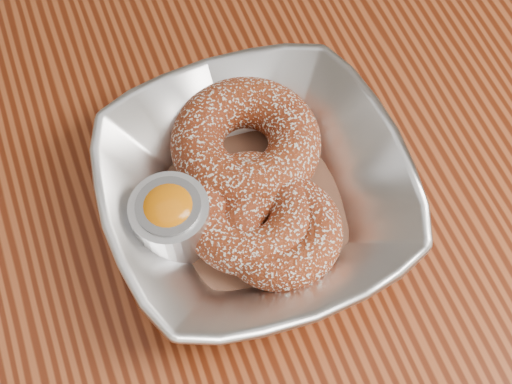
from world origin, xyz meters
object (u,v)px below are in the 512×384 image
object	(u,v)px
donut_front	(280,231)
donut_extra	(250,213)
serving_bowl	(256,194)
donut_back	(246,143)
ramekin	(171,218)
table	(253,209)

from	to	relation	value
donut_front	donut_extra	xyz separation A→B (m)	(-0.02, 0.02, 0.00)
serving_bowl	donut_front	distance (m)	0.03
serving_bowl	donut_front	xyz separation A→B (m)	(0.01, -0.03, -0.00)
donut_back	ramekin	xyz separation A→B (m)	(-0.07, -0.04, 0.00)
table	donut_back	distance (m)	0.13
serving_bowl	donut_extra	world-z (taller)	serving_bowl
donut_back	serving_bowl	bearing A→B (deg)	-100.31
table	serving_bowl	bearing A→B (deg)	-107.36
serving_bowl	donut_extra	bearing A→B (deg)	-127.05
table	ramekin	xyz separation A→B (m)	(-0.08, -0.05, 0.13)
donut_back	donut_front	distance (m)	0.08
serving_bowl	ramekin	size ratio (longest dim) A/B	3.95
donut_extra	ramekin	xyz separation A→B (m)	(-0.06, 0.01, 0.01)
table	donut_front	distance (m)	0.15
serving_bowl	donut_extra	size ratio (longest dim) A/B	2.28
donut_front	donut_back	bearing A→B (deg)	88.46
donut_front	donut_extra	bearing A→B (deg)	126.09
donut_back	donut_extra	size ratio (longest dim) A/B	1.17
donut_extra	table	bearing A→B (deg)	67.87
table	serving_bowl	size ratio (longest dim) A/B	5.35
donut_extra	ramekin	bearing A→B (deg)	167.67
serving_bowl	donut_back	xyz separation A→B (m)	(0.01, 0.04, 0.00)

